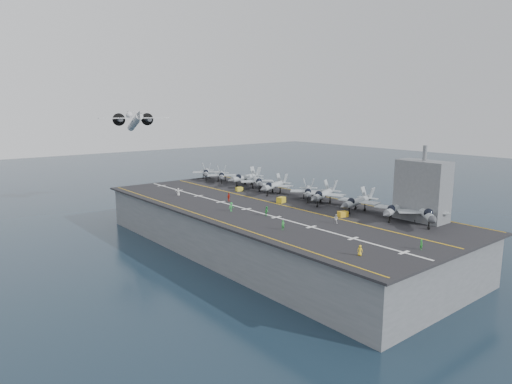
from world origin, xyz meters
TOP-DOWN VIEW (x-y plane):
  - ground at (0.00, 0.00)m, footprint 500.00×500.00m
  - hull at (0.00, 0.00)m, footprint 36.00×90.00m
  - flight_deck at (0.00, 0.00)m, footprint 38.00×92.00m
  - foul_line at (3.00, 0.00)m, footprint 0.35×90.00m
  - landing_centerline at (-6.00, 0.00)m, footprint 0.50×90.00m
  - deck_edge_port at (-17.00, 0.00)m, footprint 0.25×90.00m
  - deck_edge_stbd at (18.50, 0.00)m, footprint 0.25×90.00m
  - island_superstructure at (15.00, -30.00)m, footprint 5.00×10.00m
  - fighter_jet_0 at (12.53, -32.08)m, footprint 17.12×17.11m
  - fighter_jet_1 at (11.82, -26.38)m, footprint 15.16×12.11m
  - fighter_jet_2 at (11.42, -16.95)m, footprint 14.94×11.47m
  - fighter_jet_3 at (11.28, -7.09)m, footprint 16.76×14.27m
  - fighter_jet_4 at (12.11, -1.34)m, footprint 15.37×15.21m
  - fighter_jet_5 at (10.91, 9.96)m, footprint 16.00×13.55m
  - fighter_jet_6 at (11.91, 18.00)m, footprint 14.93×16.37m
  - fighter_jet_7 at (13.24, 25.29)m, footprint 15.88×12.54m
  - fighter_jet_8 at (11.23, 34.34)m, footprint 14.48×15.53m
  - tow_cart_a at (4.91, -18.41)m, footprint 2.24×1.74m
  - tow_cart_b at (4.72, 0.31)m, footprint 2.53×2.04m
  - tow_cart_c at (6.19, 18.79)m, footprint 1.94×1.39m
  - crew_0 at (-12.56, -36.58)m, footprint 1.00×1.19m
  - crew_1 at (-11.53, -18.11)m, footprint 1.17×0.85m
  - crew_2 at (-6.57, -7.69)m, footprint 1.45×1.34m
  - crew_3 at (-9.88, 0.39)m, footprint 1.22×0.84m
  - crew_4 at (-3.99, 9.53)m, footprint 1.42×1.17m
  - crew_5 at (-9.82, 23.57)m, footprint 1.18×1.39m
  - crew_6 at (-2.53, -40.80)m, footprint 1.04×1.20m
  - crew_7 at (-0.21, -21.02)m, footprint 0.95×1.23m
  - transport_plane at (-4.36, 59.67)m, footprint 24.79×19.36m
  - fighter_jet_9 at (11.23, 42.84)m, footprint 14.48×15.53m

SIDE VIEW (x-z plane):
  - ground at x=0.00m, z-range 0.00..0.00m
  - hull at x=0.00m, z-range 0.00..10.00m
  - flight_deck at x=0.00m, z-range 10.00..10.40m
  - foul_line at x=3.00m, z-range 10.41..10.43m
  - landing_centerline at x=-6.00m, z-range 10.41..10.43m
  - deck_edge_port at x=-17.00m, z-range 10.41..10.43m
  - deck_edge_stbd at x=18.50m, z-range 10.41..10.43m
  - tow_cart_c at x=6.19m, z-range 10.40..11.48m
  - tow_cart_a at x=4.91m, z-range 10.40..11.59m
  - tow_cart_b at x=4.72m, z-range 10.40..11.72m
  - crew_6 at x=-2.53m, z-range 10.40..12.07m
  - crew_0 at x=-12.56m, z-range 10.40..12.09m
  - crew_1 at x=-11.53m, z-range 10.40..12.22m
  - crew_7 at x=-0.21m, z-range 10.40..12.23m
  - crew_5 at x=-9.82m, z-range 10.40..12.36m
  - crew_3 at x=-9.88m, z-range 10.40..12.37m
  - crew_2 at x=-6.57m, z-range 10.40..12.40m
  - crew_4 at x=-3.99m, z-range 10.40..12.43m
  - fighter_jet_8 at x=11.23m, z-range 10.40..14.89m
  - fighter_jet_9 at x=11.23m, z-range 10.40..14.89m
  - fighter_jet_4 at x=12.11m, z-range 10.40..14.91m
  - fighter_jet_1 at x=11.82m, z-range 10.40..15.01m
  - fighter_jet_2 at x=11.42m, z-range 10.40..15.05m
  - fighter_jet_5 at x=10.91m, z-range 10.40..15.11m
  - fighter_jet_6 at x=11.91m, z-range 10.40..15.13m
  - fighter_jet_7 at x=13.24m, z-range 10.40..15.26m
  - fighter_jet_3 at x=11.28m, z-range 10.40..15.32m
  - fighter_jet_0 at x=12.53m, z-range 10.40..15.44m
  - island_superstructure at x=15.00m, z-range 10.40..25.40m
  - transport_plane at x=-4.36m, z-range 25.51..30.74m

